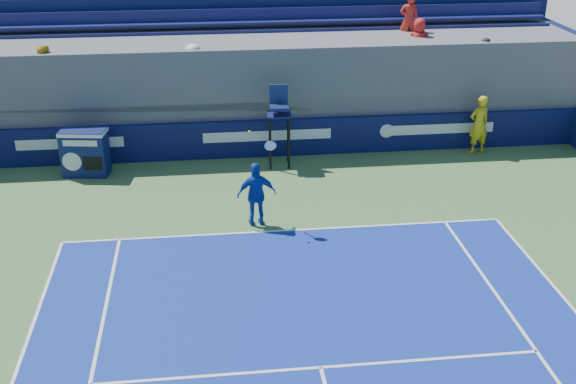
{
  "coord_description": "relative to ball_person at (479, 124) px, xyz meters",
  "views": [
    {
      "loc": [
        -1.84,
        -4.12,
        8.31
      ],
      "look_at": [
        0.0,
        11.5,
        1.25
      ],
      "focal_mm": 45.0,
      "sensor_mm": 36.0,
      "label": 1
    }
  ],
  "objects": [
    {
      "name": "tennis_player",
      "position": [
        -7.35,
        -4.27,
        -0.1
      ],
      "size": [
        1.01,
        0.49,
        2.57
      ],
      "color": "#143BA7",
      "rests_on": "apron"
    },
    {
      "name": "back_hoarding",
      "position": [
        -6.66,
        0.49,
        -0.36
      ],
      "size": [
        20.4,
        0.21,
        1.2
      ],
      "color": "#0C1044",
      "rests_on": "ground"
    },
    {
      "name": "ball_person",
      "position": [
        0.0,
        0.0,
        0.0
      ],
      "size": [
        0.78,
        0.61,
        1.89
      ],
      "primitive_type": "imported",
      "rotation": [
        0.0,
        0.0,
        3.4
      ],
      "color": "gold",
      "rests_on": "apron"
    },
    {
      "name": "umpire_chair",
      "position": [
        -6.36,
        -0.3,
        0.57
      ],
      "size": [
        0.74,
        0.74,
        2.48
      ],
      "color": "black",
      "rests_on": "ground"
    },
    {
      "name": "match_clock",
      "position": [
        -12.11,
        -0.38,
        -0.22
      ],
      "size": [
        1.41,
        0.91,
        1.4
      ],
      "color": "#101850",
      "rests_on": "ground"
    },
    {
      "name": "stadium_seating",
      "position": [
        -6.66,
        2.54,
        0.88
      ],
      "size": [
        21.0,
        4.05,
        4.59
      ],
      "color": "#56565B",
      "rests_on": "ground"
    }
  ]
}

